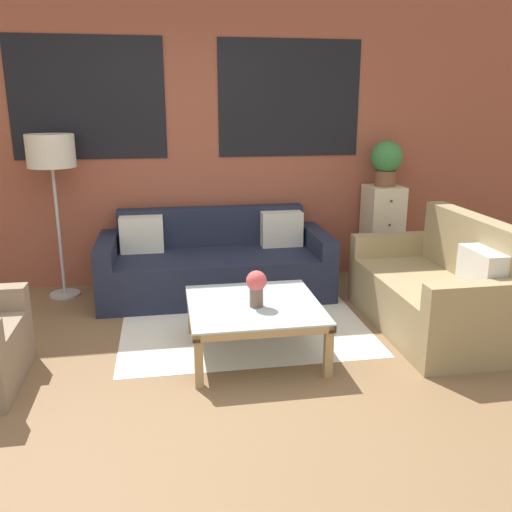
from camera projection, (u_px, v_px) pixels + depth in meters
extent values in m
plane|color=brown|center=(223.00, 400.00, 3.33)|extent=(16.00, 16.00, 0.00)
cube|color=brown|center=(193.00, 141.00, 5.27)|extent=(8.40, 0.08, 2.80)
cube|color=black|center=(88.00, 98.00, 4.96)|extent=(1.40, 0.01, 1.10)
cube|color=black|center=(290.00, 99.00, 5.27)|extent=(1.40, 0.01, 1.10)
cube|color=silver|center=(242.00, 321.00, 4.52)|extent=(1.97, 1.68, 0.00)
cube|color=#1E2338|center=(217.00, 277.00, 5.03)|extent=(1.81, 0.72, 0.40)
cube|color=#1E2338|center=(212.00, 246.00, 5.39)|extent=(1.81, 0.16, 0.78)
cube|color=#1E2338|center=(108.00, 271.00, 4.92)|extent=(0.16, 0.88, 0.58)
cube|color=#1E2338|center=(317.00, 261.00, 5.24)|extent=(0.16, 0.88, 0.58)
cube|color=silver|center=(142.00, 234.00, 5.09)|extent=(0.40, 0.16, 0.34)
cube|color=beige|center=(282.00, 229.00, 5.30)|extent=(0.40, 0.16, 0.34)
cube|color=#99845B|center=(419.00, 304.00, 4.33)|extent=(0.64, 1.27, 0.42)
cube|color=#99845B|center=(468.00, 272.00, 4.32)|extent=(0.16, 1.27, 0.92)
cube|color=#99845B|center=(393.00, 267.00, 4.98)|extent=(0.80, 0.14, 0.62)
cube|color=#99845B|center=(479.00, 327.00, 3.64)|extent=(0.80, 0.14, 0.62)
cube|color=silver|center=(481.00, 273.00, 3.87)|extent=(0.16, 0.40, 0.34)
cube|color=silver|center=(254.00, 304.00, 3.86)|extent=(0.93, 0.93, 0.01)
cube|color=tan|center=(265.00, 333.00, 3.45)|extent=(0.93, 0.05, 0.05)
cube|color=tan|center=(245.00, 288.00, 4.28)|extent=(0.93, 0.05, 0.05)
cube|color=tan|center=(192.00, 312.00, 3.79)|extent=(0.05, 0.93, 0.05)
cube|color=tan|center=(314.00, 304.00, 3.94)|extent=(0.05, 0.93, 0.05)
cube|color=tan|center=(199.00, 360.00, 3.43)|extent=(0.05, 0.05, 0.37)
cube|color=tan|center=(328.00, 350.00, 3.57)|extent=(0.05, 0.05, 0.37)
cube|color=tan|center=(191.00, 311.00, 4.24)|extent=(0.05, 0.06, 0.37)
cube|color=tan|center=(297.00, 305.00, 4.38)|extent=(0.05, 0.06, 0.37)
cylinder|color=#B2B2B7|center=(65.00, 294.00, 5.15)|extent=(0.28, 0.28, 0.02)
cylinder|color=#B2B2B7|center=(59.00, 232.00, 4.98)|extent=(0.03, 0.03, 1.19)
cylinder|color=beige|center=(51.00, 151.00, 4.78)|extent=(0.42, 0.42, 0.29)
cube|color=beige|center=(382.00, 232.00, 5.57)|extent=(0.35, 0.37, 0.96)
sphere|color=#38332D|center=(391.00, 201.00, 5.29)|extent=(0.02, 0.02, 0.02)
sphere|color=#38332D|center=(390.00, 225.00, 5.36)|extent=(0.02, 0.02, 0.02)
sphere|color=#38332D|center=(388.00, 248.00, 5.42)|extent=(0.02, 0.02, 0.02)
sphere|color=#38332D|center=(387.00, 271.00, 5.49)|extent=(0.02, 0.02, 0.02)
cylinder|color=brown|center=(385.00, 178.00, 5.42)|extent=(0.21, 0.21, 0.15)
sphere|color=#387A3D|center=(386.00, 157.00, 5.36)|extent=(0.32, 0.32, 0.32)
cylinder|color=brown|center=(256.00, 297.00, 3.78)|extent=(0.10, 0.10, 0.14)
sphere|color=#CC4C4C|center=(256.00, 281.00, 3.75)|extent=(0.14, 0.14, 0.14)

